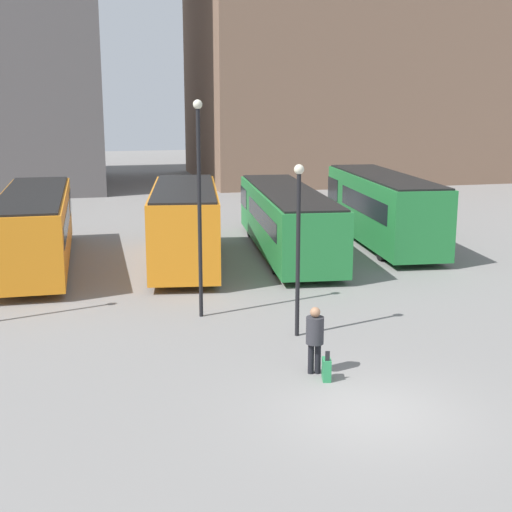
{
  "coord_description": "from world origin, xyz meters",
  "views": [
    {
      "loc": [
        -5.96,
        -13.36,
        6.68
      ],
      "look_at": [
        -0.23,
        9.36,
        1.46
      ],
      "focal_mm": 50.0,
      "sensor_mm": 36.0,
      "label": 1
    }
  ],
  "objects_px": {
    "suitcase": "(327,369)",
    "lamp_post_0": "(298,235)",
    "traveler": "(315,334)",
    "lamp_post_1": "(199,194)",
    "bus_2": "(286,218)",
    "bus_0": "(35,226)",
    "bus_1": "(185,223)",
    "bus_3": "(382,207)"
  },
  "relations": [
    {
      "from": "bus_0",
      "to": "suitcase",
      "type": "relative_size",
      "value": 14.65
    },
    {
      "from": "bus_1",
      "to": "traveler",
      "type": "xyz_separation_m",
      "value": [
        1.31,
        -12.55,
        -0.72
      ]
    },
    {
      "from": "suitcase",
      "to": "lamp_post_0",
      "type": "xyz_separation_m",
      "value": [
        0.3,
        3.34,
        2.66
      ]
    },
    {
      "from": "bus_0",
      "to": "traveler",
      "type": "bearing_deg",
      "value": -151.37
    },
    {
      "from": "suitcase",
      "to": "bus_3",
      "type": "bearing_deg",
      "value": -15.28
    },
    {
      "from": "bus_3",
      "to": "suitcase",
      "type": "relative_size",
      "value": 13.86
    },
    {
      "from": "traveler",
      "to": "bus_3",
      "type": "bearing_deg",
      "value": -16.52
    },
    {
      "from": "bus_1",
      "to": "bus_2",
      "type": "bearing_deg",
      "value": -65.04
    },
    {
      "from": "bus_0",
      "to": "lamp_post_1",
      "type": "height_order",
      "value": "lamp_post_1"
    },
    {
      "from": "bus_2",
      "to": "lamp_post_0",
      "type": "distance_m",
      "value": 11.5
    },
    {
      "from": "bus_2",
      "to": "lamp_post_0",
      "type": "height_order",
      "value": "lamp_post_0"
    },
    {
      "from": "bus_3",
      "to": "traveler",
      "type": "bearing_deg",
      "value": 156.41
    },
    {
      "from": "bus_1",
      "to": "bus_2",
      "type": "relative_size",
      "value": 0.75
    },
    {
      "from": "bus_0",
      "to": "bus_1",
      "type": "bearing_deg",
      "value": -100.8
    },
    {
      "from": "bus_3",
      "to": "lamp_post_0",
      "type": "relative_size",
      "value": 2.23
    },
    {
      "from": "bus_0",
      "to": "bus_1",
      "type": "relative_size",
      "value": 1.22
    },
    {
      "from": "bus_0",
      "to": "lamp_post_0",
      "type": "distance_m",
      "value": 13.4
    },
    {
      "from": "lamp_post_0",
      "to": "lamp_post_1",
      "type": "xyz_separation_m",
      "value": [
        -2.35,
        2.5,
        0.9
      ]
    },
    {
      "from": "traveler",
      "to": "lamp_post_1",
      "type": "xyz_separation_m",
      "value": [
        -1.91,
        5.34,
        2.82
      ]
    },
    {
      "from": "bus_2",
      "to": "suitcase",
      "type": "height_order",
      "value": "bus_2"
    },
    {
      "from": "lamp_post_1",
      "to": "bus_0",
      "type": "bearing_deg",
      "value": 122.05
    },
    {
      "from": "bus_0",
      "to": "lamp_post_1",
      "type": "distance_m",
      "value": 10.19
    },
    {
      "from": "bus_3",
      "to": "lamp_post_1",
      "type": "xyz_separation_m",
      "value": [
        -10.1,
        -9.15,
        2.08
      ]
    },
    {
      "from": "traveler",
      "to": "lamp_post_1",
      "type": "bearing_deg",
      "value": 32.61
    },
    {
      "from": "bus_0",
      "to": "bus_2",
      "type": "xyz_separation_m",
      "value": [
        10.58,
        0.09,
        -0.12
      ]
    },
    {
      "from": "bus_3",
      "to": "traveler",
      "type": "distance_m",
      "value": 16.67
    },
    {
      "from": "bus_1",
      "to": "lamp_post_1",
      "type": "bearing_deg",
      "value": -175.64
    },
    {
      "from": "suitcase",
      "to": "lamp_post_0",
      "type": "relative_size",
      "value": 0.16
    },
    {
      "from": "bus_3",
      "to": "bus_0",
      "type": "bearing_deg",
      "value": 98.54
    },
    {
      "from": "bus_0",
      "to": "suitcase",
      "type": "height_order",
      "value": "bus_0"
    },
    {
      "from": "bus_1",
      "to": "bus_3",
      "type": "bearing_deg",
      "value": -69.23
    },
    {
      "from": "bus_0",
      "to": "bus_3",
      "type": "bearing_deg",
      "value": -86.26
    },
    {
      "from": "bus_2",
      "to": "lamp_post_1",
      "type": "distance_m",
      "value": 10.3
    },
    {
      "from": "bus_1",
      "to": "lamp_post_1",
      "type": "distance_m",
      "value": 7.53
    },
    {
      "from": "bus_0",
      "to": "suitcase",
      "type": "distance_m",
      "value": 16.11
    },
    {
      "from": "suitcase",
      "to": "bus_1",
      "type": "bearing_deg",
      "value": 19.29
    },
    {
      "from": "bus_2",
      "to": "traveler",
      "type": "height_order",
      "value": "bus_2"
    },
    {
      "from": "bus_2",
      "to": "lamp_post_1",
      "type": "xyz_separation_m",
      "value": [
        -5.29,
        -8.53,
        2.31
      ]
    },
    {
      "from": "lamp_post_0",
      "to": "bus_2",
      "type": "bearing_deg",
      "value": 75.06
    },
    {
      "from": "traveler",
      "to": "suitcase",
      "type": "xyz_separation_m",
      "value": [
        0.14,
        -0.5,
        -0.74
      ]
    },
    {
      "from": "bus_3",
      "to": "lamp_post_1",
      "type": "relative_size",
      "value": 1.65
    },
    {
      "from": "bus_0",
      "to": "lamp_post_0",
      "type": "xyz_separation_m",
      "value": [
        7.63,
        -10.94,
        1.29
      ]
    }
  ]
}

